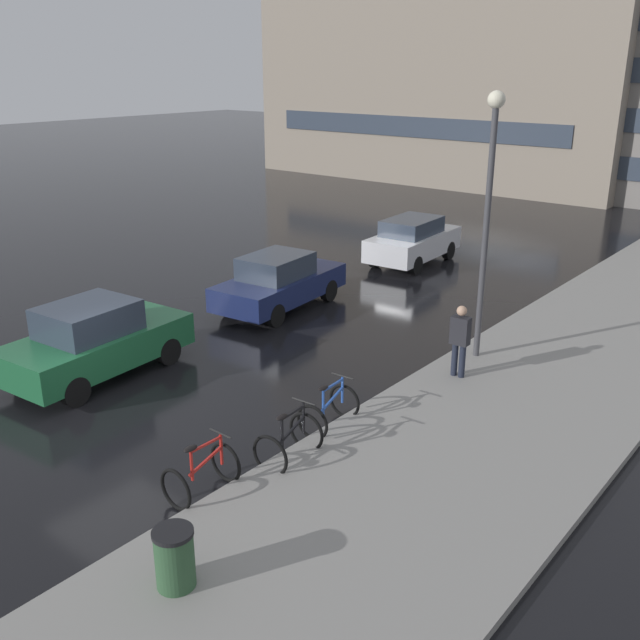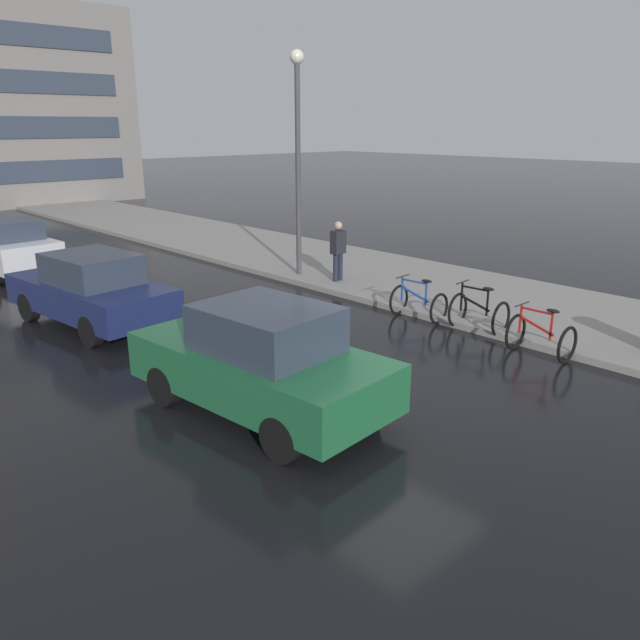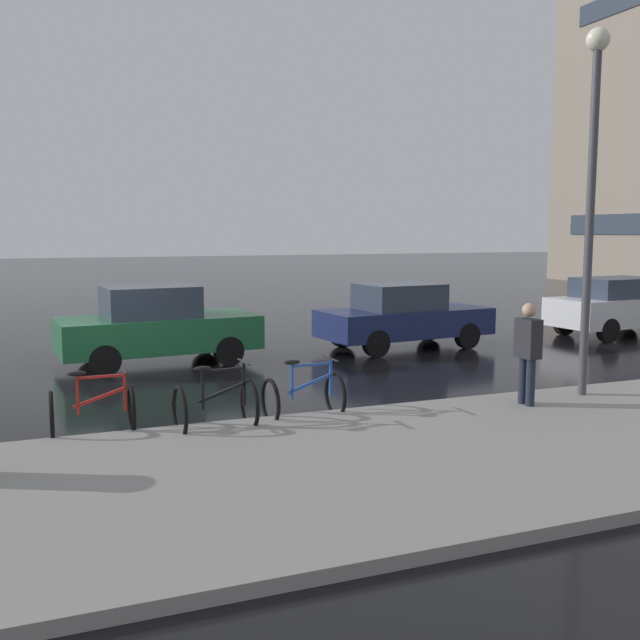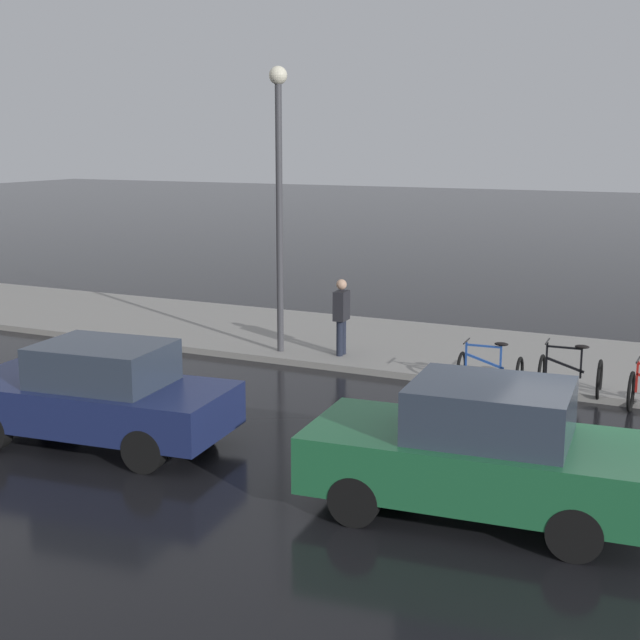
{
  "view_description": "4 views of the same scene",
  "coord_description": "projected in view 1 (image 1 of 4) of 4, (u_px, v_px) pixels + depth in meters",
  "views": [
    {
      "loc": [
        11.12,
        -7.22,
        6.62
      ],
      "look_at": [
        2.3,
        3.6,
        1.57
      ],
      "focal_mm": 40.0,
      "sensor_mm": 36.0,
      "label": 1
    },
    {
      "loc": [
        -7.35,
        -5.96,
        4.22
      ],
      "look_at": [
        0.03,
        1.85,
        0.85
      ],
      "focal_mm": 35.0,
      "sensor_mm": 36.0,
      "label": 2
    },
    {
      "loc": [
        13.5,
        -1.32,
        2.87
      ],
      "look_at": [
        -0.35,
        4.14,
        1.02
      ],
      "focal_mm": 40.0,
      "sensor_mm": 36.0,
      "label": 3
    },
    {
      "loc": [
        -12.3,
        -1.8,
        4.65
      ],
      "look_at": [
        1.83,
        5.03,
        1.44
      ],
      "focal_mm": 50.0,
      "sensor_mm": 36.0,
      "label": 4
    }
  ],
  "objects": [
    {
      "name": "ground_plane",
      "position": [
        116.0,
        417.0,
        14.12
      ],
      "size": [
        140.0,
        140.0,
        0.0
      ],
      "primitive_type": "plane",
      "color": "black"
    },
    {
      "name": "sidewalk_kerb",
      "position": [
        596.0,
        341.0,
        17.82
      ],
      "size": [
        4.8,
        60.0,
        0.14
      ],
      "primitive_type": "cube",
      "color": "gray",
      "rests_on": "ground"
    },
    {
      "name": "bicycle_nearest",
      "position": [
        201.0,
        473.0,
        11.46
      ],
      "size": [
        0.73,
        1.12,
        0.97
      ],
      "color": "black",
      "rests_on": "ground"
    },
    {
      "name": "bicycle_second",
      "position": [
        289.0,
        441.0,
        12.4
      ],
      "size": [
        0.82,
        1.13,
        1.03
      ],
      "color": "black",
      "rests_on": "ground"
    },
    {
      "name": "bicycle_third",
      "position": [
        329.0,
        409.0,
        13.58
      ],
      "size": [
        0.78,
        1.19,
        0.96
      ],
      "color": "black",
      "rests_on": "ground"
    },
    {
      "name": "car_green",
      "position": [
        95.0,
        341.0,
        15.74
      ],
      "size": [
        2.22,
        4.33,
        1.72
      ],
      "color": "#1E6038",
      "rests_on": "ground"
    },
    {
      "name": "car_navy",
      "position": [
        279.0,
        282.0,
        20.11
      ],
      "size": [
        2.22,
        4.42,
        1.6
      ],
      "color": "navy",
      "rests_on": "ground"
    },
    {
      "name": "car_white",
      "position": [
        413.0,
        240.0,
        24.67
      ],
      "size": [
        2.01,
        4.11,
        1.62
      ],
      "color": "silver",
      "rests_on": "ground"
    },
    {
      "name": "pedestrian",
      "position": [
        460.0,
        340.0,
        15.37
      ],
      "size": [
        0.41,
        0.26,
        1.76
      ],
      "color": "#1E2333",
      "rests_on": "ground"
    },
    {
      "name": "streetlamp",
      "position": [
        489.0,
        198.0,
        15.51
      ],
      "size": [
        0.38,
        0.38,
        6.09
      ],
      "color": "#424247",
      "rests_on": "ground"
    },
    {
      "name": "trash_bin",
      "position": [
        175.0,
        562.0,
        9.27
      ],
      "size": [
        0.55,
        0.55,
        0.98
      ],
      "color": "#2D5133",
      "rests_on": "ground"
    },
    {
      "name": "building_facade_side",
      "position": [
        458.0,
        18.0,
        41.09
      ],
      "size": [
        22.42,
        9.43,
        18.12
      ],
      "color": "gray",
      "rests_on": "ground"
    }
  ]
}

